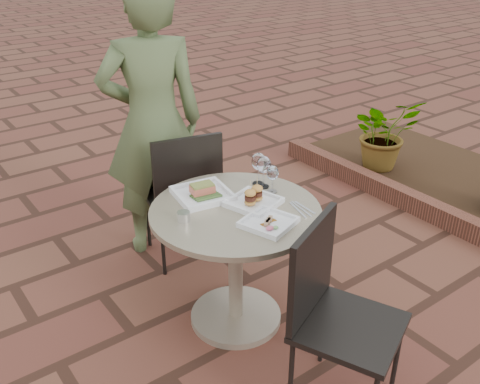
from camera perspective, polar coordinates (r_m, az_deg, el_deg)
ground at (r=3.25m, az=5.62°, el=-12.76°), size 60.00×60.00×0.00m
cafe_table at (r=2.91m, az=-0.48°, el=-6.06°), size 0.90×0.90×0.73m
chair_far at (r=3.42m, az=-5.98°, el=0.43°), size 0.53×0.53×0.93m
chair_near at (r=2.47m, az=9.76°, el=-11.61°), size 0.58×0.58×0.93m
diner at (r=3.49m, az=-9.30°, el=7.27°), size 0.78×0.64×1.82m
plate_salmon at (r=2.90m, az=-4.01°, el=-0.12°), size 0.32×0.32×0.08m
plate_sliders at (r=2.81m, az=1.46°, el=-0.81°), size 0.30×0.30×0.16m
plate_tuna at (r=2.64m, az=3.05°, el=-3.22°), size 0.29×0.29×0.03m
wine_glass_right at (r=2.91m, az=3.49°, el=1.97°), size 0.07×0.07×0.16m
wine_glass_mid at (r=2.99m, az=2.00°, el=3.19°), size 0.08×0.08×0.19m
wine_glass_far at (r=2.96m, az=2.55°, el=2.84°), size 0.08×0.08×0.19m
steel_ramekin at (r=2.68m, az=-6.03°, el=-2.61°), size 0.07×0.07×0.05m
cutlery_set at (r=2.80m, az=6.57°, el=-1.80°), size 0.11×0.20×0.00m
planter_curb at (r=4.42m, az=18.73°, el=-1.37°), size 0.12×3.00×0.15m
mulch_bed at (r=4.98m, az=23.41°, el=0.51°), size 1.30×3.00×0.06m
potted_plant_a at (r=4.93m, az=15.10°, el=6.11°), size 0.71×0.65×0.65m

